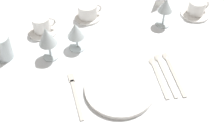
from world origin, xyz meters
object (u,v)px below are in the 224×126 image
at_px(coffee_cup_right, 88,10).
at_px(wine_glass_left, 47,37).
at_px(fork_outer, 75,94).
at_px(spoon_soup, 157,72).
at_px(spoon_dessert, 163,70).
at_px(spoon_tea, 171,68).
at_px(dinner_plate, 120,88).
at_px(drink_tumbler, 3,49).
at_px(wine_glass_centre, 165,7).
at_px(coffee_cup_left, 197,7).
at_px(coffee_cup_far, 42,24).
at_px(wine_glass_right, 76,32).

xyz_separation_m(coffee_cup_right, wine_glass_left, (-0.19, -0.21, 0.06)).
xyz_separation_m(fork_outer, spoon_soup, (0.32, 0.03, 0.00)).
xyz_separation_m(spoon_dessert, spoon_tea, (0.03, -0.00, 0.00)).
distance_m(dinner_plate, spoon_soup, 0.17).
distance_m(dinner_plate, spoon_tea, 0.23).
xyz_separation_m(dinner_plate, drink_tumbler, (-0.41, 0.28, 0.04)).
distance_m(dinner_plate, wine_glass_centre, 0.44).
xyz_separation_m(spoon_tea, coffee_cup_left, (0.24, 0.30, 0.04)).
xyz_separation_m(wine_glass_centre, wine_glass_left, (-0.51, -0.09, 0.01)).
xyz_separation_m(spoon_dessert, wine_glass_centre, (0.10, 0.26, 0.09)).
relative_size(spoon_tea, coffee_cup_right, 2.10).
bearing_deg(wine_glass_left, wine_glass_centre, 9.41).
bearing_deg(wine_glass_centre, coffee_cup_far, 171.87).
height_order(spoon_tea, coffee_cup_right, coffee_cup_right).
distance_m(spoon_tea, wine_glass_centre, 0.29).
distance_m(dinner_plate, coffee_cup_right, 0.45).
distance_m(coffee_cup_left, drink_tumbler, 0.87).
bearing_deg(drink_tumbler, fork_outer, -46.23).
bearing_deg(spoon_dessert, wine_glass_right, 145.73).
height_order(dinner_plate, spoon_dessert, dinner_plate).
height_order(coffee_cup_left, wine_glass_left, wine_glass_left).
bearing_deg(spoon_soup, spoon_tea, 5.29).
bearing_deg(coffee_cup_left, coffee_cup_far, 176.43).
bearing_deg(spoon_tea, coffee_cup_left, 51.48).
bearing_deg(wine_glass_left, spoon_dessert, -23.17).
bearing_deg(coffee_cup_far, drink_tumbler, -144.51).
bearing_deg(wine_glass_left, fork_outer, -72.72).
height_order(spoon_dessert, coffee_cup_far, coffee_cup_far).
xyz_separation_m(fork_outer, coffee_cup_right, (0.13, 0.42, 0.04)).
bearing_deg(coffee_cup_left, spoon_dessert, -132.31).
height_order(spoon_tea, wine_glass_left, wine_glass_left).
height_order(wine_glass_centre, wine_glass_left, wine_glass_left).
xyz_separation_m(spoon_tea, wine_glass_left, (-0.45, 0.18, 0.10)).
distance_m(spoon_soup, coffee_cup_left, 0.43).
xyz_separation_m(dinner_plate, wine_glass_right, (-0.11, 0.26, 0.08)).
bearing_deg(wine_glass_right, spoon_soup, -38.01).
distance_m(spoon_dessert, spoon_tea, 0.03).
bearing_deg(spoon_soup, coffee_cup_left, 45.32).
relative_size(dinner_plate, spoon_soup, 1.23).
distance_m(coffee_cup_right, wine_glass_centre, 0.35).
distance_m(wine_glass_centre, drink_tumbler, 0.70).
height_order(spoon_soup, spoon_tea, same).
height_order(spoon_dessert, coffee_cup_left, coffee_cup_left).
bearing_deg(dinner_plate, spoon_dessert, 15.67).
bearing_deg(dinner_plate, wine_glass_right, 113.67).
bearing_deg(wine_glass_right, spoon_tea, -31.72).
relative_size(dinner_plate, wine_glass_right, 2.05).
relative_size(spoon_dessert, wine_glass_centre, 1.65).
xyz_separation_m(coffee_cup_left, wine_glass_right, (-0.57, -0.09, 0.04)).
relative_size(coffee_cup_left, wine_glass_centre, 0.73).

